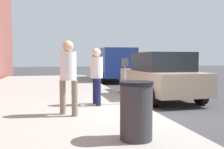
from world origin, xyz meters
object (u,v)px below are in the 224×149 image
object	(u,v)px
parking_meter	(125,71)
parked_sedan_near	(160,76)
parked_van_far	(112,63)
pedestrian_at_meter	(97,72)
pedestrian_bystander	(68,71)
trash_bin	(136,110)

from	to	relation	value
parking_meter	parked_sedan_near	xyz separation A→B (m)	(1.46, -1.82, -0.27)
parking_meter	parked_van_far	distance (m)	9.29
pedestrian_at_meter	pedestrian_bystander	xyz separation A→B (m)	(-1.18, 0.91, 0.10)
parked_sedan_near	pedestrian_bystander	bearing A→B (deg)	125.44
pedestrian_bystander	parked_van_far	xyz separation A→B (m)	(10.20, -3.59, 0.01)
parked_van_far	trash_bin	xyz separation A→B (m)	(-12.34, 2.57, -0.60)
parking_meter	pedestrian_bystander	distance (m)	2.08
pedestrian_at_meter	pedestrian_bystander	world-z (taller)	pedestrian_bystander
parking_meter	pedestrian_bystander	size ratio (longest dim) A/B	0.77
parked_van_far	parked_sedan_near	bearing A→B (deg)	-180.00
parked_sedan_near	trash_bin	distance (m)	5.36
parking_meter	parked_sedan_near	bearing A→B (deg)	-51.12
parked_van_far	parking_meter	bearing A→B (deg)	168.73
pedestrian_at_meter	trash_bin	distance (m)	3.36
parking_meter	parked_sedan_near	size ratio (longest dim) A/B	0.32
parking_meter	trash_bin	world-z (taller)	parking_meter
parked_sedan_near	parked_van_far	bearing A→B (deg)	0.00
pedestrian_at_meter	parking_meter	bearing A→B (deg)	-11.54
parking_meter	parked_sedan_near	world-z (taller)	parked_sedan_near
parking_meter	trash_bin	xyz separation A→B (m)	(-3.23, 0.75, -0.51)
pedestrian_at_meter	parked_van_far	world-z (taller)	parked_van_far
pedestrian_at_meter	trash_bin	bearing A→B (deg)	-93.42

